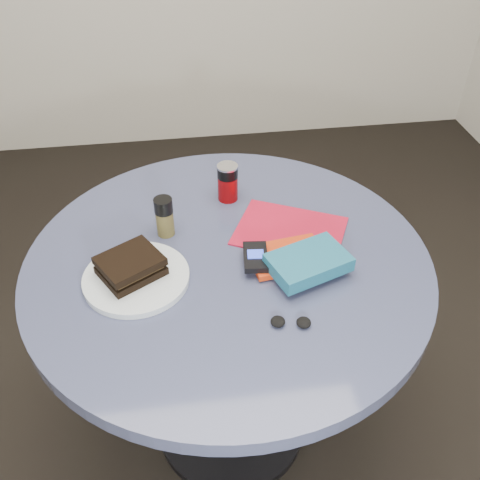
{
  "coord_description": "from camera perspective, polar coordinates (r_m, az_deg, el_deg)",
  "views": [
    {
      "loc": [
        -0.11,
        -0.98,
        1.62
      ],
      "look_at": [
        0.03,
        0.0,
        0.8
      ],
      "focal_mm": 40.0,
      "sensor_mm": 36.0,
      "label": 1
    }
  ],
  "objects": [
    {
      "name": "ground",
      "position": [
        1.9,
        -0.95,
        -19.07
      ],
      "size": [
        4.0,
        4.0,
        0.0
      ],
      "primitive_type": "plane",
      "color": "black",
      "rests_on": "ground"
    },
    {
      "name": "table",
      "position": [
        1.43,
        -1.2,
        -6.72
      ],
      "size": [
        1.0,
        1.0,
        0.75
      ],
      "color": "black",
      "rests_on": "ground"
    },
    {
      "name": "plate",
      "position": [
        1.27,
        -11.0,
        -3.99
      ],
      "size": [
        0.32,
        0.32,
        0.02
      ],
      "primitive_type": "cylinder",
      "rotation": [
        0.0,
        0.0,
        -0.33
      ],
      "color": "silver",
      "rests_on": "table"
    },
    {
      "name": "sandwich",
      "position": [
        1.26,
        -11.6,
        -2.71
      ],
      "size": [
        0.17,
        0.17,
        0.05
      ],
      "color": "black",
      "rests_on": "plate"
    },
    {
      "name": "soda_can",
      "position": [
        1.48,
        -1.32,
        6.17
      ],
      "size": [
        0.06,
        0.06,
        0.11
      ],
      "color": "#730508",
      "rests_on": "table"
    },
    {
      "name": "pepper_grinder",
      "position": [
        1.37,
        -8.06,
        2.51
      ],
      "size": [
        0.05,
        0.05,
        0.11
      ],
      "color": "#4E4621",
      "rests_on": "table"
    },
    {
      "name": "magazine",
      "position": [
        1.4,
        5.35,
        0.98
      ],
      "size": [
        0.33,
        0.3,
        0.0
      ],
      "primitive_type": "cube",
      "rotation": [
        0.0,
        0.0,
        -0.46
      ],
      "color": "maroon",
      "rests_on": "table"
    },
    {
      "name": "red_book",
      "position": [
        1.3,
        5.02,
        -1.76
      ],
      "size": [
        0.19,
        0.14,
        0.01
      ],
      "primitive_type": "cube",
      "rotation": [
        0.0,
        0.0,
        0.14
      ],
      "color": "#B42E0E",
      "rests_on": "magazine"
    },
    {
      "name": "novel",
      "position": [
        1.26,
        7.31,
        -2.38
      ],
      "size": [
        0.21,
        0.17,
        0.04
      ],
      "primitive_type": "cube",
      "rotation": [
        0.0,
        0.0,
        0.35
      ],
      "color": "#16516A",
      "rests_on": "red_book"
    },
    {
      "name": "mp3_player",
      "position": [
        1.28,
        1.67,
        -1.81
      ],
      "size": [
        0.07,
        0.11,
        0.02
      ],
      "color": "black",
      "rests_on": "red_book"
    },
    {
      "name": "headphones",
      "position": [
        1.16,
        5.44,
        -8.71
      ],
      "size": [
        0.09,
        0.05,
        0.02
      ],
      "color": "black",
      "rests_on": "table"
    }
  ]
}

